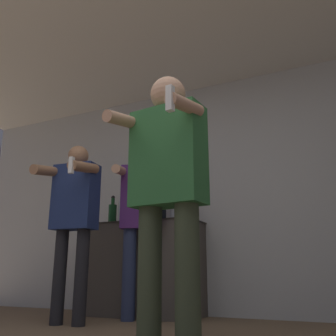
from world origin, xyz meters
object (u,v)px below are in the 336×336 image
bottle_clear_vodka (112,213)px  bottle_red_label (173,211)px  person_woman_foreground (167,183)px  person_man_side (74,211)px  person_spectator_back (141,215)px  bottle_green_wine (163,208)px  bottle_short_whiskey (183,211)px  bottle_brown_liquor (122,212)px

bottle_clear_vodka → bottle_red_label: size_ratio=1.25×
person_woman_foreground → person_man_side: size_ratio=1.02×
bottle_clear_vodka → person_spectator_back: bearing=-31.4°
bottle_red_label → bottle_green_wine: (-0.12, -0.00, 0.04)m
bottle_clear_vodka → person_man_side: (0.16, -0.86, -0.10)m
person_woman_foreground → person_spectator_back: (-0.88, 1.26, 0.04)m
bottle_clear_vodka → person_woman_foreground: size_ratio=0.21×
bottle_short_whiskey → person_woman_foreground: 1.70m
bottle_brown_liquor → person_spectator_back: (0.44, -0.34, -0.11)m
person_spectator_back → bottle_brown_liquor: bearing=141.7°
bottle_clear_vodka → person_woman_foreground: person_woman_foreground is taller
person_spectator_back → bottle_clear_vodka: bearing=148.6°
bottle_red_label → bottle_brown_liquor: size_ratio=0.72×
bottle_clear_vodka → bottle_red_label: 0.75m
bottle_clear_vodka → bottle_short_whiskey: size_ratio=1.33×
bottle_brown_liquor → bottle_green_wine: bottle_brown_liquor is taller
bottle_clear_vodka → bottle_green_wine: bearing=0.0°
bottle_clear_vodka → bottle_short_whiskey: bottle_clear_vodka is taller
bottle_brown_liquor → person_man_side: size_ratio=0.23×
bottle_short_whiskey → person_man_side: (-0.71, -0.86, -0.07)m
bottle_clear_vodka → person_man_side: bearing=-79.8°
bottle_short_whiskey → bottle_red_label: (-0.11, 0.00, 0.01)m
bottle_green_wine → person_spectator_back: size_ratio=0.21×
bottle_short_whiskey → bottle_green_wine: bearing=180.0°
bottle_short_whiskey → bottle_brown_liquor: bottle_brown_liquor is taller
person_man_side → person_spectator_back: (0.41, 0.52, 0.00)m
bottle_green_wine → bottle_short_whiskey: bearing=0.0°
bottle_green_wine → person_woman_foreground: person_woman_foreground is taller
bottle_red_label → person_man_side: (-0.60, -0.86, -0.08)m
bottle_clear_vodka → bottle_brown_liquor: (0.13, 0.00, 0.01)m
bottle_clear_vodka → person_woman_foreground: 2.16m
bottle_brown_liquor → person_woman_foreground: 2.08m
bottle_clear_vodka → person_spectator_back: (0.56, -0.34, -0.10)m
bottle_clear_vodka → bottle_green_wine: size_ratio=0.95×
bottle_brown_liquor → person_woman_foreground: size_ratio=0.23×
bottle_brown_liquor → person_man_side: bearing=-88.1°
bottle_red_label → person_woman_foreground: bearing=-66.8°
bottle_red_label → bottle_brown_liquor: bottle_brown_liquor is taller
bottle_short_whiskey → person_woman_foreground: size_ratio=0.16×
bottle_clear_vodka → person_man_side: size_ratio=0.21×
bottle_brown_liquor → person_spectator_back: person_spectator_back is taller
bottle_green_wine → person_man_side: person_man_side is taller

